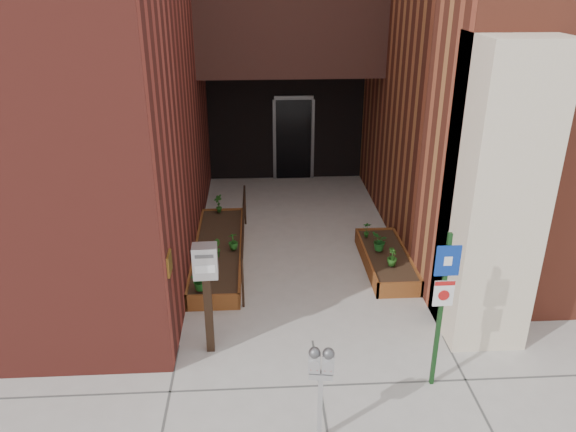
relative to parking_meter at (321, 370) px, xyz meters
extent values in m
plane|color=#9E9991|center=(0.11, 1.91, -1.02)|extent=(80.00, 80.00, 0.00)
cube|color=beige|center=(2.66, 2.11, 1.18)|extent=(1.10, 1.20, 4.40)
cube|color=black|center=(0.11, 7.91, 2.98)|extent=(4.20, 2.00, 2.00)
cube|color=black|center=(0.11, 9.31, 0.48)|extent=(4.00, 0.30, 3.00)
cube|color=black|center=(0.31, 9.13, 0.03)|extent=(0.90, 0.06, 2.10)
cube|color=#B79338|center=(-1.88, 1.71, 0.48)|extent=(0.04, 0.30, 0.30)
cube|color=brown|center=(-1.44, 2.83, -0.87)|extent=(0.90, 0.04, 0.30)
cube|color=brown|center=(-1.44, 6.39, -0.87)|extent=(0.90, 0.04, 0.30)
cube|color=brown|center=(-1.87, 4.61, -0.87)|extent=(0.04, 3.60, 0.30)
cube|color=brown|center=(-1.01, 4.61, -0.87)|extent=(0.04, 3.60, 0.30)
cube|color=black|center=(-1.44, 4.61, -0.89)|extent=(0.82, 3.52, 0.26)
cube|color=brown|center=(1.71, 3.03, -0.87)|extent=(0.80, 0.04, 0.30)
cube|color=brown|center=(1.71, 5.19, -0.87)|extent=(0.80, 0.04, 0.30)
cube|color=brown|center=(1.33, 4.11, -0.87)|extent=(0.04, 2.20, 0.30)
cube|color=brown|center=(2.09, 4.11, -0.87)|extent=(0.04, 2.20, 0.30)
cube|color=black|center=(1.71, 4.11, -0.89)|extent=(0.72, 2.12, 0.26)
cylinder|color=black|center=(-0.94, 2.91, -0.57)|extent=(0.04, 0.04, 0.90)
cylinder|color=black|center=(-0.94, 6.21, -0.57)|extent=(0.04, 0.04, 0.90)
cylinder|color=black|center=(-0.94, 4.56, -0.14)|extent=(0.04, 3.30, 0.04)
cube|color=#ABABAE|center=(0.00, 0.00, -0.56)|extent=(0.06, 0.06, 0.91)
cube|color=#ABABAE|center=(0.00, 0.00, -0.07)|extent=(0.29, 0.15, 0.07)
cube|color=#ABABAE|center=(-0.08, 0.01, 0.09)|extent=(0.15, 0.11, 0.24)
sphere|color=#59595B|center=(-0.08, 0.01, 0.23)|extent=(0.13, 0.13, 0.13)
cube|color=white|center=(-0.08, -0.04, 0.11)|extent=(0.08, 0.02, 0.05)
cube|color=#B21414|center=(-0.08, -0.04, 0.04)|extent=(0.08, 0.02, 0.03)
cube|color=#ABABAE|center=(0.08, -0.01, 0.09)|extent=(0.15, 0.11, 0.24)
sphere|color=#59595B|center=(0.08, -0.01, 0.23)|extent=(0.13, 0.13, 0.13)
cube|color=white|center=(0.07, -0.06, 0.11)|extent=(0.08, 0.02, 0.05)
cube|color=#B21414|center=(0.07, -0.06, 0.04)|extent=(0.08, 0.02, 0.03)
cube|color=#153A17|center=(1.62, 0.88, 0.11)|extent=(0.05, 0.05, 2.25)
cube|color=navy|center=(1.62, 0.85, 0.88)|extent=(0.31, 0.02, 0.41)
cube|color=white|center=(1.62, 0.85, 0.88)|extent=(0.10, 0.01, 0.12)
cube|color=white|center=(1.62, 0.85, 0.42)|extent=(0.26, 0.02, 0.36)
cube|color=#B21414|center=(1.62, 0.85, 0.56)|extent=(0.26, 0.02, 0.06)
cylinder|color=#B21414|center=(1.62, 0.84, 0.40)|extent=(0.14, 0.01, 0.14)
cube|color=black|center=(-1.40, 1.79, -0.39)|extent=(0.12, 0.12, 1.25)
cube|color=silver|center=(-1.40, 1.79, 0.46)|extent=(0.35, 0.26, 0.48)
cube|color=#59595B|center=(-1.40, 1.66, 0.60)|extent=(0.25, 0.02, 0.05)
cube|color=white|center=(-1.40, 1.66, 0.40)|extent=(0.27, 0.02, 0.11)
imported|color=#18551A|center=(-1.64, 3.01, -0.54)|extent=(0.44, 0.44, 0.35)
imported|color=#245E1B|center=(-1.44, 4.16, -0.55)|extent=(0.21, 0.21, 0.33)
imported|color=#1E5B1A|center=(-1.14, 4.44, -0.55)|extent=(0.24, 0.24, 0.33)
imported|color=#1E5718|center=(-1.51, 6.21, -0.52)|extent=(0.29, 0.29, 0.40)
imported|color=#1F5016|center=(1.69, 3.64, -0.55)|extent=(0.26, 0.26, 0.33)
imported|color=#1B5B1A|center=(1.46, 4.81, -0.56)|extent=(0.20, 0.20, 0.32)
imported|color=#1B6120|center=(1.59, 4.22, -0.54)|extent=(0.39, 0.39, 0.36)
camera|label=1|loc=(-0.67, -5.02, 4.12)|focal=35.00mm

